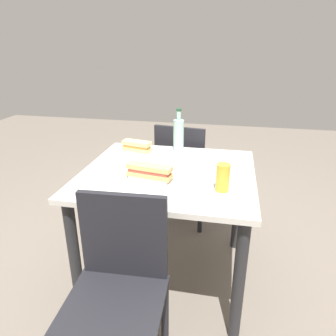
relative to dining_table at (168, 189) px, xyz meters
name	(u,v)px	position (x,y,z in m)	size (l,w,h in m)	color
ground_plane	(168,273)	(0.00, 0.00, -0.61)	(8.00, 8.00, 0.00)	#6B6056
dining_table	(168,189)	(0.00, 0.00, 0.00)	(0.97, 0.90, 0.73)	beige
chair_far	(183,169)	(-0.01, 0.65, -0.13)	(0.45, 0.45, 0.85)	black
chair_near	(119,282)	(-0.08, -0.65, -0.13)	(0.42, 0.42, 0.85)	black
plate_near	(150,178)	(-0.07, -0.13, 0.12)	(0.23, 0.23, 0.01)	silver
baguette_sandwich_near	(150,171)	(-0.07, -0.13, 0.17)	(0.25, 0.11, 0.07)	tan
knife_near	(151,173)	(-0.08, -0.08, 0.13)	(0.18, 0.02, 0.01)	silver
plate_far	(137,152)	(-0.26, 0.26, 0.12)	(0.23, 0.23, 0.01)	silver
baguette_sandwich_far	(137,146)	(-0.26, 0.26, 0.17)	(0.20, 0.11, 0.07)	#DBB77A
knife_far	(139,148)	(-0.26, 0.32, 0.13)	(0.17, 0.09, 0.01)	silver
water_bottle	(178,135)	(0.00, 0.35, 0.23)	(0.07, 0.07, 0.29)	#99C6B7
beer_glass	(223,178)	(0.31, -0.19, 0.19)	(0.07, 0.07, 0.14)	gold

